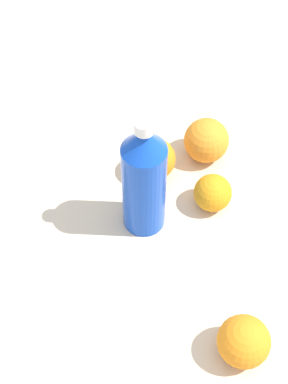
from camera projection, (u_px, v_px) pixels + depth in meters
ground_plane at (170, 222)px, 1.01m from camera, size 2.40×2.40×0.00m
water_bottle at (144, 179)px, 0.92m from camera, size 0.07×0.07×0.24m
orange_0 at (213, 193)px, 1.01m from camera, size 0.07×0.07×0.07m
orange_1 at (244, 341)px, 0.84m from camera, size 0.08×0.08×0.08m
orange_2 at (154, 159)px, 1.04m from camera, size 0.08×0.08×0.08m
orange_3 at (206, 140)px, 1.07m from camera, size 0.08×0.08×0.08m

